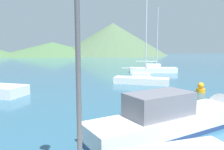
# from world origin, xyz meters

# --- Properties ---
(streetlamp) EXTENTS (0.38, 0.38, 4.89)m
(streetlamp) POSITION_xyz_m (-5.24, 0.42, 4.23)
(streetlamp) COLOR #4C4C51
(streetlamp) RESTS_ON dock
(motorboat_near) EXTENTS (8.97, 3.82, 2.27)m
(motorboat_near) POSITION_xyz_m (-0.35, 3.45, 0.55)
(motorboat_near) COLOR white
(motorboat_near) RESTS_ON ground_plane
(sailboat_middle) EXTENTS (6.94, 3.59, 9.33)m
(sailboat_middle) POSITION_xyz_m (9.03, 24.05, 0.53)
(sailboat_middle) COLOR white
(sailboat_middle) RESTS_ON ground_plane
(sailboat_outer) EXTENTS (5.40, 4.41, 9.73)m
(sailboat_outer) POSITION_xyz_m (3.22, 15.42, 0.50)
(sailboat_outer) COLOR white
(sailboat_outer) RESTS_ON ground_plane
(buoy_marker) EXTENTS (0.73, 0.73, 0.83)m
(buoy_marker) POSITION_xyz_m (6.06, 10.04, 0.34)
(buoy_marker) COLOR orange
(buoy_marker) RESTS_ON ground_plane
(hill_central) EXTENTS (48.63, 48.63, 6.20)m
(hill_central) POSITION_xyz_m (-2.83, 100.13, 3.10)
(hill_central) COLOR #476B42
(hill_central) RESTS_ON ground_plane
(hill_east) EXTENTS (53.03, 53.03, 15.56)m
(hill_east) POSITION_xyz_m (25.57, 98.29, 7.78)
(hill_east) COLOR #4C6647
(hill_east) RESTS_ON ground_plane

